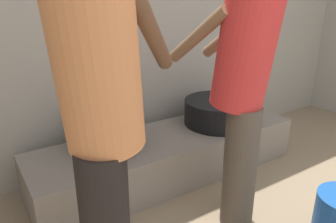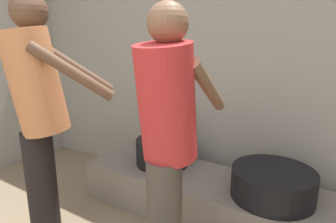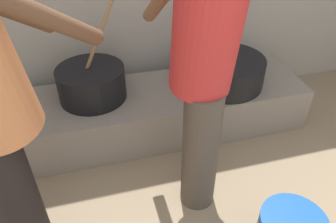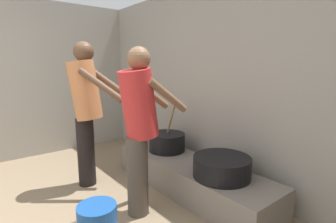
{
  "view_description": "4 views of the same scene",
  "coord_description": "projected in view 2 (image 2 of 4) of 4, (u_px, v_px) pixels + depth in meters",
  "views": [
    {
      "loc": [
        -1.3,
        0.2,
        1.36
      ],
      "look_at": [
        -0.45,
        1.51,
        0.79
      ],
      "focal_mm": 34.87,
      "sensor_mm": 36.0,
      "label": 1
    },
    {
      "loc": [
        0.77,
        0.2,
        1.38
      ],
      "look_at": [
        0.06,
        1.31,
        1.06
      ],
      "focal_mm": 30.55,
      "sensor_mm": 36.0,
      "label": 2
    },
    {
      "loc": [
        -0.52,
        0.2,
        1.6
      ],
      "look_at": [
        -0.17,
        1.49,
        0.62
      ],
      "focal_mm": 34.73,
      "sensor_mm": 36.0,
      "label": 3
    },
    {
      "loc": [
        1.96,
        0.2,
        1.42
      ],
      "look_at": [
        0.0,
        1.75,
        0.96
      ],
      "focal_mm": 27.6,
      "sensor_mm": 36.0,
      "label": 4
    }
  ],
  "objects": [
    {
      "name": "cook_in_orange_shirt",
      "position": [
        39.0,
        109.0,
        1.84
      ],
      "size": [
        0.71,
        0.71,
        1.67
      ],
      "color": "black",
      "rests_on": "ground_plane"
    },
    {
      "name": "cooking_pot_secondary",
      "position": [
        273.0,
        184.0,
        1.96
      ],
      "size": [
        0.56,
        0.56,
        0.2
      ],
      "color": "black",
      "rests_on": "hearth_ledge"
    },
    {
      "name": "cook_in_red_shirt",
      "position": [
        167.0,
        134.0,
        1.53
      ],
      "size": [
        0.37,
        0.67,
        1.58
      ],
      "color": "#4C4238",
      "rests_on": "ground_plane"
    },
    {
      "name": "cooking_pot_main",
      "position": [
        162.0,
        151.0,
        2.5
      ],
      "size": [
        0.46,
        0.46,
        0.68
      ],
      "color": "black",
      "rests_on": "hearth_ledge"
    },
    {
      "name": "block_enclosure_rear",
      "position": [
        244.0,
        65.0,
        2.43
      ],
      "size": [
        5.19,
        0.2,
        2.38
      ],
      "primitive_type": "cube",
      "color": "#9E998E",
      "rests_on": "ground_plane"
    },
    {
      "name": "hearth_ledge",
      "position": [
        209.0,
        198.0,
        2.28
      ],
      "size": [
        2.11,
        0.6,
        0.34
      ],
      "primitive_type": "cube",
      "color": "slate",
      "rests_on": "ground_plane"
    }
  ]
}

